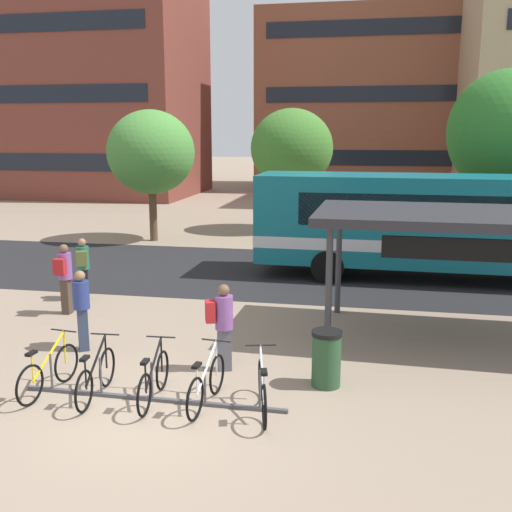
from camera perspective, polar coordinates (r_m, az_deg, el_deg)
ground at (r=10.04m, az=-10.46°, el=-14.90°), size 200.00×200.00×0.00m
bus_lane_asphalt at (r=19.46m, az=0.46°, el=-1.48°), size 80.00×7.20×0.01m
city_bus at (r=19.00m, az=18.38°, el=3.04°), size 12.08×2.81×3.20m
bike_rack at (r=10.49m, az=-9.93°, el=-13.09°), size 4.66×0.13×0.70m
parked_bicycle_yellow_0 at (r=11.13m, az=-19.32°, el=-10.48°), size 0.52×1.72×0.99m
parked_bicycle_black_1 at (r=10.68m, az=-15.15°, el=-11.17°), size 0.52×1.72×0.99m
parked_bicycle_black_2 at (r=10.34m, az=-9.82°, el=-11.71°), size 0.52×1.72×0.99m
parked_bicycle_white_3 at (r=10.08m, az=-4.79°, el=-12.21°), size 0.52×1.72×0.99m
parked_bicycle_silver_4 at (r=9.82m, az=0.61°, el=-12.85°), size 0.60×1.69×0.99m
transit_shelter at (r=13.45m, az=19.98°, el=3.25°), size 6.64×3.55×2.81m
commuter_olive_pack_0 at (r=12.84m, az=-16.46°, el=-4.45°), size 0.54×0.61×1.71m
commuter_olive_pack_1 at (r=16.73m, az=-16.31°, el=-0.79°), size 0.48×0.60×1.68m
commuter_red_pack_2 at (r=11.28m, az=-3.26°, el=-6.31°), size 0.59×0.47×1.70m
commuter_red_pack_3 at (r=15.46m, az=-17.93°, el=-1.68°), size 0.34×0.52×1.77m
trash_bin at (r=10.82m, az=6.79°, el=-9.75°), size 0.55×0.55×1.03m
street_tree_1 at (r=27.24m, az=3.46°, el=10.30°), size 3.72×3.72×5.55m
street_tree_2 at (r=25.00m, az=-10.08°, el=9.78°), size 3.58×3.58×5.39m
street_tree_3 at (r=23.79m, az=22.83°, el=10.92°), size 4.09×4.09×6.71m
building_left_wing at (r=47.04m, az=-18.27°, el=18.88°), size 19.16×10.85×21.43m
building_centre_block at (r=49.36m, az=10.17°, el=14.21°), size 15.54×10.66×13.37m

